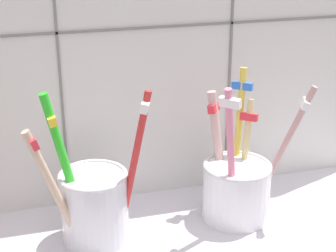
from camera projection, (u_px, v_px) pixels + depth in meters
counter_slab at (173, 244)px, 63.31cm from camera, size 64.00×22.00×2.00cm
tile_wall_back at (146, 40)px, 65.90cm from camera, size 64.00×2.20×45.00cm
toothbrush_cup_left at (94, 203)px, 60.85cm from camera, size 13.59×7.88×18.30cm
toothbrush_cup_right at (237, 185)px, 65.61cm from camera, size 12.25×9.49×17.92cm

